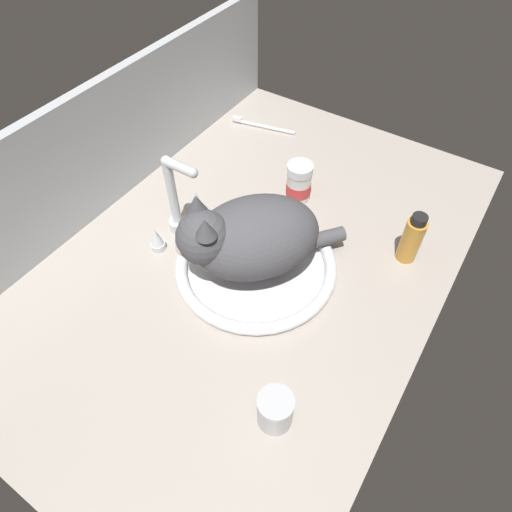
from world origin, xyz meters
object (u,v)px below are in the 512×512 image
object	(u,v)px
faucet	(176,206)
toothbrush	(262,126)
pill_bottle	(299,183)
metal_jar	(275,410)
sink_basin	(256,265)
amber_bottle	(412,239)
cat	(246,237)

from	to	relation	value
faucet	toothbrush	size ratio (longest dim) A/B	1.09
pill_bottle	faucet	bearing A→B (deg)	144.58
faucet	metal_jar	bearing A→B (deg)	-121.79
sink_basin	faucet	xyz separation A→B (cm)	(-0.00, 20.47, 6.46)
amber_bottle	faucet	bearing A→B (deg)	113.88
sink_basin	metal_jar	size ratio (longest dim) A/B	4.64
cat	pill_bottle	xyz separation A→B (cm)	(25.38, 2.29, -5.70)
sink_basin	toothbrush	xyz separation A→B (cm)	(44.17, 26.72, -0.53)
pill_bottle	metal_jar	bearing A→B (deg)	-154.32
metal_jar	amber_bottle	xyz separation A→B (cm)	(45.37, -5.28, 2.10)
cat	toothbrush	world-z (taller)	cat
cat	metal_jar	xyz separation A→B (cm)	(-23.56, -21.25, -6.66)
metal_jar	toothbrush	distance (cm)	83.62
faucet	pill_bottle	bearing A→B (deg)	-35.42
sink_basin	amber_bottle	bearing A→B (deg)	-51.31
pill_bottle	cat	bearing A→B (deg)	-174.85
faucet	cat	bearing A→B (deg)	-94.57
metal_jar	toothbrush	bearing A→B (deg)	34.01
metal_jar	cat	bearing A→B (deg)	42.05
faucet	amber_bottle	distance (cm)	50.10
metal_jar	faucet	bearing A→B (deg)	58.21
sink_basin	toothbrush	world-z (taller)	sink_basin
pill_bottle	toothbrush	bearing A→B (deg)	48.78
sink_basin	cat	xyz separation A→B (cm)	(-1.54, 1.22, 9.20)
amber_bottle	toothbrush	size ratio (longest dim) A/B	0.66
sink_basin	amber_bottle	size ratio (longest dim) A/B	2.76
toothbrush	amber_bottle	bearing A→B (deg)	-114.68
faucet	pill_bottle	world-z (taller)	faucet
faucet	amber_bottle	world-z (taller)	faucet
sink_basin	metal_jar	xyz separation A→B (cm)	(-25.10, -20.03, 2.54)
sink_basin	pill_bottle	size ratio (longest dim) A/B	3.40
sink_basin	cat	distance (cm)	9.41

